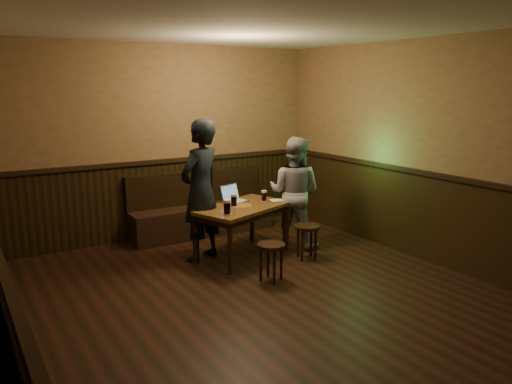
{
  "coord_description": "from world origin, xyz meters",
  "views": [
    {
      "loc": [
        -2.65,
        -3.91,
        2.21
      ],
      "look_at": [
        0.67,
        1.42,
        0.87
      ],
      "focal_mm": 35.0,
      "sensor_mm": 36.0,
      "label": 1
    }
  ],
  "objects_px": {
    "bench": "(201,214)",
    "pint_mid": "(234,200)",
    "laptop": "(233,198)",
    "stool_left": "(271,251)",
    "pint_left": "(227,207)",
    "stool_right": "(307,232)",
    "pint_right": "(264,196)",
    "pub_table": "(242,212)",
    "person_grey": "(294,192)",
    "person_suit": "(201,191)"
  },
  "relations": [
    {
      "from": "bench",
      "to": "pint_mid",
      "type": "bearing_deg",
      "value": -94.63
    },
    {
      "from": "pint_mid",
      "to": "laptop",
      "type": "relative_size",
      "value": 0.42
    },
    {
      "from": "stool_left",
      "to": "pint_left",
      "type": "distance_m",
      "value": 0.78
    },
    {
      "from": "stool_right",
      "to": "pint_right",
      "type": "bearing_deg",
      "value": 115.07
    },
    {
      "from": "pint_right",
      "to": "pub_table",
      "type": "bearing_deg",
      "value": -169.49
    },
    {
      "from": "bench",
      "to": "person_grey",
      "type": "relative_size",
      "value": 1.43
    },
    {
      "from": "bench",
      "to": "pint_right",
      "type": "relative_size",
      "value": 14.95
    },
    {
      "from": "stool_left",
      "to": "pint_right",
      "type": "relative_size",
      "value": 2.98
    },
    {
      "from": "pint_right",
      "to": "person_grey",
      "type": "xyz_separation_m",
      "value": [
        0.45,
        -0.07,
        0.01
      ]
    },
    {
      "from": "stool_left",
      "to": "pint_left",
      "type": "relative_size",
      "value": 2.44
    },
    {
      "from": "pub_table",
      "to": "person_grey",
      "type": "xyz_separation_m",
      "value": [
        0.84,
        0.01,
        0.17
      ]
    },
    {
      "from": "stool_left",
      "to": "pint_mid",
      "type": "height_order",
      "value": "pint_mid"
    },
    {
      "from": "pub_table",
      "to": "person_suit",
      "type": "bearing_deg",
      "value": 139.51
    },
    {
      "from": "pint_left",
      "to": "person_suit",
      "type": "height_order",
      "value": "person_suit"
    },
    {
      "from": "pint_mid",
      "to": "person_grey",
      "type": "bearing_deg",
      "value": -1.85
    },
    {
      "from": "person_grey",
      "to": "laptop",
      "type": "bearing_deg",
      "value": 39.43
    },
    {
      "from": "stool_left",
      "to": "pint_right",
      "type": "distance_m",
      "value": 1.17
    },
    {
      "from": "pint_mid",
      "to": "person_grey",
      "type": "xyz_separation_m",
      "value": [
        0.94,
        -0.03,
        -0.0
      ]
    },
    {
      "from": "pint_mid",
      "to": "pub_table",
      "type": "bearing_deg",
      "value": -20.73
    },
    {
      "from": "pub_table",
      "to": "laptop",
      "type": "xyz_separation_m",
      "value": [
        0.01,
        0.25,
        0.15
      ]
    },
    {
      "from": "bench",
      "to": "stool_left",
      "type": "relative_size",
      "value": 5.01
    },
    {
      "from": "pint_left",
      "to": "person_suit",
      "type": "bearing_deg",
      "value": 104.93
    },
    {
      "from": "bench",
      "to": "stool_right",
      "type": "height_order",
      "value": "bench"
    },
    {
      "from": "pint_right",
      "to": "person_grey",
      "type": "height_order",
      "value": "person_grey"
    },
    {
      "from": "stool_right",
      "to": "pint_mid",
      "type": "height_order",
      "value": "pint_mid"
    },
    {
      "from": "bench",
      "to": "laptop",
      "type": "height_order",
      "value": "bench"
    },
    {
      "from": "bench",
      "to": "stool_left",
      "type": "bearing_deg",
      "value": -93.55
    },
    {
      "from": "bench",
      "to": "pint_right",
      "type": "xyz_separation_m",
      "value": [
        0.39,
        -1.16,
        0.45
      ]
    },
    {
      "from": "laptop",
      "to": "person_suit",
      "type": "distance_m",
      "value": 0.53
    },
    {
      "from": "bench",
      "to": "pint_right",
      "type": "distance_m",
      "value": 1.3
    },
    {
      "from": "bench",
      "to": "pint_mid",
      "type": "xyz_separation_m",
      "value": [
        -0.1,
        -1.19,
        0.46
      ]
    },
    {
      "from": "pub_table",
      "to": "pint_right",
      "type": "distance_m",
      "value": 0.43
    },
    {
      "from": "laptop",
      "to": "person_grey",
      "type": "bearing_deg",
      "value": -35.76
    },
    {
      "from": "stool_left",
      "to": "pint_mid",
      "type": "relative_size",
      "value": 2.68
    },
    {
      "from": "stool_left",
      "to": "laptop",
      "type": "xyz_separation_m",
      "value": [
        0.14,
        1.14,
        0.4
      ]
    },
    {
      "from": "pint_mid",
      "to": "pint_right",
      "type": "bearing_deg",
      "value": 4.22
    },
    {
      "from": "bench",
      "to": "pub_table",
      "type": "height_order",
      "value": "bench"
    },
    {
      "from": "pint_right",
      "to": "person_suit",
      "type": "bearing_deg",
      "value": 172.45
    },
    {
      "from": "pint_mid",
      "to": "bench",
      "type": "bearing_deg",
      "value": 85.37
    },
    {
      "from": "stool_left",
      "to": "pint_right",
      "type": "xyz_separation_m",
      "value": [
        0.52,
        0.96,
        0.41
      ]
    },
    {
      "from": "pint_left",
      "to": "pint_mid",
      "type": "bearing_deg",
      "value": 49.11
    },
    {
      "from": "bench",
      "to": "person_grey",
      "type": "distance_m",
      "value": 1.55
    },
    {
      "from": "pint_left",
      "to": "bench",
      "type": "bearing_deg",
      "value": 76.26
    },
    {
      "from": "person_suit",
      "to": "person_grey",
      "type": "distance_m",
      "value": 1.36
    },
    {
      "from": "person_suit",
      "to": "person_grey",
      "type": "height_order",
      "value": "person_suit"
    },
    {
      "from": "pint_right",
      "to": "pint_mid",
      "type": "bearing_deg",
      "value": -175.78
    },
    {
      "from": "pint_left",
      "to": "pint_right",
      "type": "relative_size",
      "value": 1.22
    },
    {
      "from": "pub_table",
      "to": "pint_mid",
      "type": "distance_m",
      "value": 0.2
    },
    {
      "from": "laptop",
      "to": "person_grey",
      "type": "distance_m",
      "value": 0.87
    },
    {
      "from": "bench",
      "to": "stool_right",
      "type": "xyz_separation_m",
      "value": [
        0.67,
        -1.75,
        0.05
      ]
    }
  ]
}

